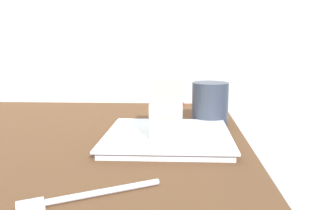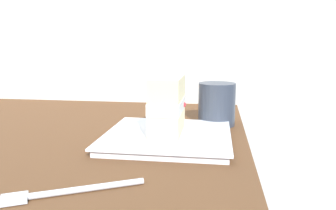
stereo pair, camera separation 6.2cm
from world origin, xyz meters
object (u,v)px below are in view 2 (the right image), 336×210
at_px(coffee_cup, 217,103).
at_px(diner_person, 104,3).
at_px(cake_slice, 167,105).
at_px(dessert_plate, 168,137).
at_px(dessert_fork, 65,192).

distance_m(coffee_cup, diner_person, 1.02).
xyz_separation_m(coffee_cup, diner_person, (0.82, 0.53, 0.31)).
bearing_deg(coffee_cup, cake_slice, 147.08).
distance_m(dessert_plate, dessert_fork, 0.26).
bearing_deg(dessert_fork, dessert_plate, -20.63).
bearing_deg(dessert_fork, coffee_cup, -25.12).
xyz_separation_m(cake_slice, coffee_cup, (0.14, -0.09, -0.02)).
xyz_separation_m(dessert_fork, diner_person, (1.20, 0.35, 0.36)).
height_order(dessert_plate, coffee_cup, coffee_cup).
xyz_separation_m(dessert_plate, diner_person, (0.96, 0.44, 0.35)).
xyz_separation_m(dessert_fork, coffee_cup, (0.38, -0.18, 0.04)).
relative_size(dessert_plate, dessert_fork, 1.46).
bearing_deg(dessert_plate, dessert_fork, 159.37).
distance_m(dessert_plate, cake_slice, 0.06).
bearing_deg(coffee_cup, diner_person, 32.91).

